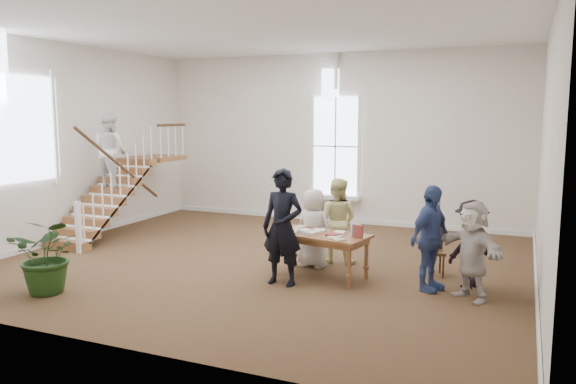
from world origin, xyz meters
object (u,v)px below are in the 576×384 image
at_px(woman_cluster_a, 430,238).
at_px(floor_plant, 49,255).
at_px(library_table, 319,238).
at_px(woman_cluster_b, 471,244).
at_px(police_officer, 282,227).
at_px(woman_cluster_c, 472,250).
at_px(person_yellow, 337,220).
at_px(side_chair, 432,247).
at_px(elderly_woman, 314,228).

height_order(woman_cluster_a, floor_plant, woman_cluster_a).
xyz_separation_m(library_table, woman_cluster_b, (2.54, 0.44, 0.03)).
relative_size(woman_cluster_a, floor_plant, 1.40).
relative_size(police_officer, woman_cluster_c, 1.26).
distance_m(library_table, woman_cluster_c, 2.63).
relative_size(police_officer, woman_cluster_a, 1.13).
height_order(police_officer, woman_cluster_c, police_officer).
bearing_deg(person_yellow, side_chair, 176.10).
xyz_separation_m(police_officer, floor_plant, (-3.32, -1.92, -0.37)).
xyz_separation_m(woman_cluster_c, side_chair, (-0.78, 1.18, -0.28)).
bearing_deg(side_chair, woman_cluster_a, -101.75).
bearing_deg(side_chair, floor_plant, -165.38).
height_order(woman_cluster_b, floor_plant, woman_cluster_b).
xyz_separation_m(library_table, woman_cluster_c, (2.62, -0.21, 0.08)).
height_order(police_officer, elderly_woman, police_officer).
xyz_separation_m(police_officer, woman_cluster_a, (2.37, 0.64, -0.12)).
height_order(library_table, woman_cluster_a, woman_cluster_a).
relative_size(library_table, police_officer, 0.92).
distance_m(police_officer, woman_cluster_b, 3.18).
bearing_deg(woman_cluster_a, woman_cluster_c, -83.75).
bearing_deg(side_chair, elderly_woman, 171.89).
xyz_separation_m(elderly_woman, woman_cluster_c, (2.95, -0.81, 0.04)).
xyz_separation_m(library_table, side_chair, (1.84, 0.97, -0.20)).
bearing_deg(police_officer, woman_cluster_a, 17.69).
bearing_deg(woman_cluster_b, police_officer, -37.19).
xyz_separation_m(floor_plant, side_chair, (5.59, 3.54, -0.12)).
bearing_deg(floor_plant, side_chair, 32.35).
distance_m(library_table, side_chair, 2.09).
height_order(elderly_woman, person_yellow, person_yellow).
xyz_separation_m(library_table, elderly_woman, (-0.33, 0.61, 0.04)).
xyz_separation_m(police_officer, side_chair, (2.27, 1.62, -0.49)).
bearing_deg(police_officer, woman_cluster_b, 22.75).
height_order(police_officer, floor_plant, police_officer).
relative_size(police_officer, floor_plant, 1.58).
height_order(woman_cluster_a, woman_cluster_c, woman_cluster_a).
bearing_deg(floor_plant, elderly_woman, 42.86).
height_order(police_officer, woman_cluster_b, police_officer).
distance_m(elderly_woman, floor_plant, 4.66).
bearing_deg(side_chair, police_officer, -162.26).
bearing_deg(woman_cluster_a, person_yellow, 83.20).
bearing_deg(floor_plant, woman_cluster_b, 25.55).
relative_size(woman_cluster_a, woman_cluster_b, 1.18).
distance_m(elderly_woman, person_yellow, 0.59).
bearing_deg(woman_cluster_b, person_yellow, -71.72).
bearing_deg(floor_plant, woman_cluster_a, 24.19).
relative_size(library_table, woman_cluster_b, 1.23).
xyz_separation_m(elderly_woman, floor_plant, (-3.42, -3.17, -0.12)).
bearing_deg(library_table, woman_cluster_b, 20.32).
height_order(person_yellow, woman_cluster_c, person_yellow).
height_order(woman_cluster_b, side_chair, woman_cluster_b).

